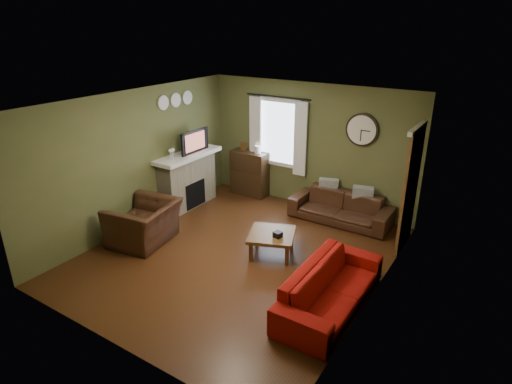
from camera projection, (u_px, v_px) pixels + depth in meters
The scene contains 31 objects.
floor at pixel (239, 255), 7.31m from camera, with size 4.60×5.20×0.00m, color #40210E.
ceiling at pixel (236, 102), 6.33m from camera, with size 4.60×5.20×0.00m, color white.
wall_left at pixel (136, 160), 7.97m from camera, with size 0.00×5.20×2.60m, color brown.
wall_right at pixel (379, 218), 5.67m from camera, with size 0.00×5.20×2.60m, color brown.
wall_back at pixel (309, 146), 8.85m from camera, with size 4.60×0.00×2.60m, color brown.
wall_front at pixel (105, 254), 4.79m from camera, with size 4.60×0.00×2.60m, color brown.
fireplace at pixel (188, 182), 9.05m from camera, with size 0.40×1.40×1.10m, color tan.
firebox at pixel (195, 194), 9.05m from camera, with size 0.04×0.60×0.55m, color black.
mantel at pixel (187, 155), 8.81m from camera, with size 0.58×1.60×0.08m, color white.
tv at pixel (192, 144), 8.84m from camera, with size 0.60×0.08×0.35m, color black.
tv_screen at pixel (195, 142), 8.78m from camera, with size 0.02×0.62×0.36m, color #994C3F.
medallion_left at pixel (163, 103), 8.23m from camera, with size 0.28×0.28×0.03m, color white.
medallion_mid at pixel (176, 100), 8.50m from camera, with size 0.28×0.28×0.03m, color white.
medallion_right at pixel (187, 98), 8.77m from camera, with size 0.28×0.28×0.03m, color white.
window_pane at pixel (279, 133), 9.11m from camera, with size 1.00×0.02×1.30m, color silver, non-canonical shape.
curtain_rod at pixel (278, 97), 8.74m from camera, with size 0.03×0.03×1.50m, color black.
curtain_left at pixel (255, 132), 9.33m from camera, with size 0.28×0.04×1.55m, color white.
curtain_right at pixel (300, 139), 8.78m from camera, with size 0.28×0.04×1.55m, color white.
wall_clock at pixel (362, 130), 8.08m from camera, with size 0.64×0.06×0.64m, color white, non-canonical shape.
door at pixel (410, 191), 7.23m from camera, with size 0.05×0.90×2.10m, color brown.
bookshelf at pixel (250, 173), 9.67m from camera, with size 0.85×0.36×1.01m, color #2F1F10, non-canonical shape.
book at pixel (252, 153), 9.60m from camera, with size 0.18×0.24×0.02m, color #543617.
sofa_brown at pixel (341, 208), 8.44m from camera, with size 1.99×0.78×0.58m, color #361E12.
pillow_left at pixel (363, 196), 8.33m from camera, with size 0.40×0.12×0.40m, color #959B9F.
pillow_right at pixel (329, 188), 8.73m from camera, with size 0.39×0.12×0.39m, color #959B9F.
sofa_red at pixel (331, 287), 5.91m from camera, with size 2.08×0.81×0.61m, color #910C08.
armchair at pixel (144, 223), 7.62m from camera, with size 1.14×1.00×0.74m, color #361E12.
coffee_table at pixel (272, 244), 7.27m from camera, with size 0.75×0.75×0.40m, color #543617, non-canonical shape.
tissue_box at pixel (278, 237), 7.07m from camera, with size 0.12×0.12×0.10m, color black.
wine_glass_a at pixel (171, 154), 8.36m from camera, with size 0.08×0.08×0.21m, color white, non-canonical shape.
wine_glass_b at pixel (173, 154), 8.41m from camera, with size 0.08×0.08×0.22m, color white, non-canonical shape.
Camera 1 is at (3.68, -5.20, 3.75)m, focal length 30.00 mm.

